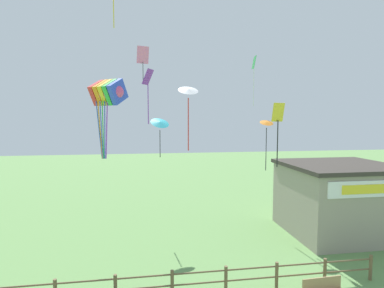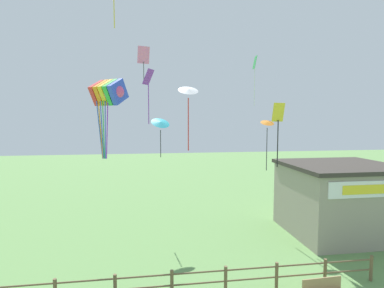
# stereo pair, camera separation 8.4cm
# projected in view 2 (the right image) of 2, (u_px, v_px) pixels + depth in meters

# --- Properties ---
(wooden_fence) EXTENTS (15.80, 0.14, 1.16)m
(wooden_fence) POSITION_uv_depth(u_px,v_px,m) (199.00, 280.00, 12.26)
(wooden_fence) COLOR brown
(wooden_fence) RESTS_ON ground_plane
(seaside_building) EXTENTS (6.54, 5.95, 4.46)m
(seaside_building) POSITION_uv_depth(u_px,v_px,m) (339.00, 198.00, 18.93)
(seaside_building) COLOR gray
(seaside_building) RESTS_ON ground_plane
(kite_rainbow_parafoil) EXTENTS (2.44, 2.32, 4.40)m
(kite_rainbow_parafoil) POSITION_uv_depth(u_px,v_px,m) (109.00, 93.00, 16.35)
(kite_rainbow_parafoil) COLOR #E54C8C
(kite_green_diamond) EXTENTS (0.25, 0.68, 3.60)m
(kite_green_diamond) POSITION_uv_depth(u_px,v_px,m) (255.00, 71.00, 21.68)
(kite_green_diamond) COLOR green
(kite_purple_streamer) EXTENTS (0.73, 0.82, 3.19)m
(kite_purple_streamer) POSITION_uv_depth(u_px,v_px,m) (148.00, 85.00, 17.49)
(kite_purple_streamer) COLOR purple
(kite_cyan_delta) EXTENTS (1.53, 1.45, 2.68)m
(kite_cyan_delta) POSITION_uv_depth(u_px,v_px,m) (160.00, 123.00, 19.73)
(kite_cyan_delta) COLOR #2DB2C6
(kite_yellow_diamond) EXTENTS (0.66, 0.33, 3.03)m
(kite_yellow_diamond) POSITION_uv_depth(u_px,v_px,m) (278.00, 123.00, 14.04)
(kite_yellow_diamond) COLOR yellow
(kite_pink_diamond) EXTENTS (0.86, 0.48, 2.55)m
(kite_pink_diamond) POSITION_uv_depth(u_px,v_px,m) (144.00, 58.00, 20.37)
(kite_pink_diamond) COLOR pink
(kite_orange_delta) EXTENTS (0.90, 0.85, 3.38)m
(kite_orange_delta) POSITION_uv_depth(u_px,v_px,m) (267.00, 126.00, 19.58)
(kite_orange_delta) COLOR orange
(kite_white_delta) EXTENTS (0.98, 0.91, 3.04)m
(kite_white_delta) POSITION_uv_depth(u_px,v_px,m) (188.00, 93.00, 13.68)
(kite_white_delta) COLOR white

